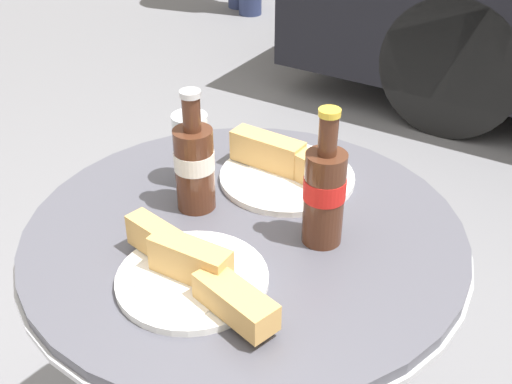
{
  "coord_description": "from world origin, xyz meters",
  "views": [
    {
      "loc": [
        0.48,
        -0.73,
        1.36
      ],
      "look_at": [
        0.0,
        0.04,
        0.78
      ],
      "focal_mm": 45.0,
      "sensor_mm": 36.0,
      "label": 1
    }
  ],
  "objects_px": {
    "cola_bottle_right": "(194,164)",
    "drinking_glass": "(191,152)",
    "lunch_plate_far": "(285,168)",
    "lunch_plate_near": "(194,273)",
    "cola_bottle_left": "(324,192)",
    "bistro_table": "(245,296)"
  },
  "relations": [
    {
      "from": "cola_bottle_right",
      "to": "drinking_glass",
      "type": "bearing_deg",
      "value": 131.05
    },
    {
      "from": "lunch_plate_far",
      "to": "lunch_plate_near",
      "type": "bearing_deg",
      "value": -83.54
    },
    {
      "from": "cola_bottle_right",
      "to": "lunch_plate_near",
      "type": "xyz_separation_m",
      "value": [
        0.12,
        -0.17,
        -0.06
      ]
    },
    {
      "from": "cola_bottle_left",
      "to": "lunch_plate_near",
      "type": "bearing_deg",
      "value": -118.13
    },
    {
      "from": "cola_bottle_right",
      "to": "lunch_plate_far",
      "type": "bearing_deg",
      "value": 62.15
    },
    {
      "from": "bistro_table",
      "to": "cola_bottle_left",
      "type": "relative_size",
      "value": 3.22
    },
    {
      "from": "cola_bottle_left",
      "to": "lunch_plate_near",
      "type": "xyz_separation_m",
      "value": [
        -0.11,
        -0.2,
        -0.07
      ]
    },
    {
      "from": "drinking_glass",
      "to": "lunch_plate_far",
      "type": "relative_size",
      "value": 0.54
    },
    {
      "from": "drinking_glass",
      "to": "lunch_plate_near",
      "type": "bearing_deg",
      "value": -52.92
    },
    {
      "from": "lunch_plate_near",
      "to": "bistro_table",
      "type": "bearing_deg",
      "value": 96.18
    },
    {
      "from": "cola_bottle_right",
      "to": "lunch_plate_near",
      "type": "relative_size",
      "value": 0.72
    },
    {
      "from": "bistro_table",
      "to": "lunch_plate_far",
      "type": "distance_m",
      "value": 0.25
    },
    {
      "from": "cola_bottle_left",
      "to": "cola_bottle_right",
      "type": "distance_m",
      "value": 0.23
    },
    {
      "from": "drinking_glass",
      "to": "cola_bottle_left",
      "type": "bearing_deg",
      "value": -7.11
    },
    {
      "from": "drinking_glass",
      "to": "lunch_plate_far",
      "type": "xyz_separation_m",
      "value": [
        0.14,
        0.1,
        -0.04
      ]
    },
    {
      "from": "bistro_table",
      "to": "lunch_plate_far",
      "type": "relative_size",
      "value": 2.97
    },
    {
      "from": "bistro_table",
      "to": "drinking_glass",
      "type": "distance_m",
      "value": 0.28
    },
    {
      "from": "cola_bottle_right",
      "to": "lunch_plate_near",
      "type": "bearing_deg",
      "value": -54.47
    },
    {
      "from": "bistro_table",
      "to": "lunch_plate_far",
      "type": "xyz_separation_m",
      "value": [
        -0.02,
        0.17,
        0.18
      ]
    },
    {
      "from": "drinking_glass",
      "to": "bistro_table",
      "type": "bearing_deg",
      "value": -24.39
    },
    {
      "from": "bistro_table",
      "to": "cola_bottle_left",
      "type": "bearing_deg",
      "value": 16.62
    },
    {
      "from": "cola_bottle_right",
      "to": "cola_bottle_left",
      "type": "bearing_deg",
      "value": 6.73
    }
  ]
}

